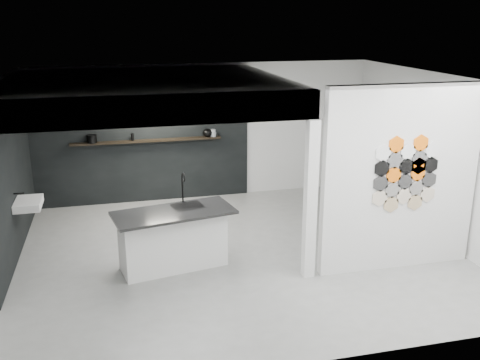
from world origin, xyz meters
name	(u,v)px	position (x,y,z in m)	size (l,w,h in m)	color
floor	(238,253)	(0.00, 0.00, -0.01)	(7.00, 6.00, 0.01)	gray
partition_panel	(401,179)	(2.23, -1.00, 1.40)	(2.45, 0.15, 2.80)	silver
bay_clad_back	(142,146)	(-1.30, 2.97, 1.18)	(4.40, 0.04, 2.35)	black
bay_clad_left	(12,181)	(-3.47, 1.00, 1.18)	(0.04, 4.00, 2.35)	black
bulkhead	(145,91)	(-1.30, 1.00, 2.55)	(4.40, 4.00, 0.40)	silver
corner_column	(310,201)	(0.82, -1.00, 1.18)	(0.16, 0.16, 2.35)	silver
fascia_beam	(156,110)	(-1.30, -0.92, 2.55)	(4.40, 0.16, 0.40)	silver
wall_basin	(28,204)	(-3.24, 0.80, 0.85)	(0.40, 0.60, 0.12)	silver
display_shelf	(147,141)	(-1.20, 2.87, 1.30)	(3.00, 0.15, 0.04)	black
kitchen_island	(173,238)	(-1.08, -0.25, 0.48)	(1.89, 1.10, 1.43)	silver
stockpot	(92,139)	(-2.27, 2.87, 1.40)	(0.19, 0.19, 0.16)	black
kettle	(207,133)	(0.03, 2.87, 1.40)	(0.20, 0.20, 0.17)	black
glass_bowl	(213,134)	(0.15, 2.87, 1.37)	(0.13, 0.13, 0.09)	gray
glass_vase	(213,133)	(0.15, 2.87, 1.39)	(0.11, 0.11, 0.15)	gray
bottle_dark	(132,137)	(-1.48, 2.87, 1.39)	(0.05, 0.05, 0.15)	black
utensil_cup	(92,140)	(-2.27, 2.87, 1.37)	(0.08, 0.08, 0.10)	black
hex_tile_cluster	(406,174)	(2.26, -1.09, 1.50)	(1.04, 0.02, 1.16)	beige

